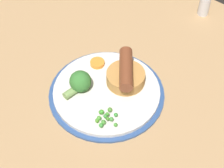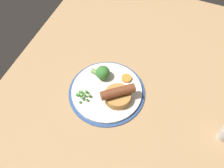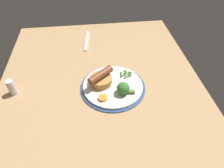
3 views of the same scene
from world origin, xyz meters
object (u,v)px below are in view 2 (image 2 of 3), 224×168
at_px(pea_pile, 83,95).
at_px(broccoli_floret_near, 102,73).
at_px(carrot_slice_1, 128,79).
at_px(dinner_plate, 107,92).
at_px(sausage_pudding, 118,95).

bearing_deg(pea_pile, broccoli_floret_near, 164.13).
distance_m(broccoli_floret_near, carrot_slice_1, 0.09).
bearing_deg(dinner_plate, sausage_pudding, 69.98).
xyz_separation_m(sausage_pudding, broccoli_floret_near, (-0.06, -0.08, -0.00)).
relative_size(sausage_pudding, carrot_slice_1, 3.08).
distance_m(dinner_plate, pea_pile, 0.08).
height_order(dinner_plate, pea_pile, pea_pile).
bearing_deg(sausage_pudding, pea_pile, -22.19).
bearing_deg(dinner_plate, carrot_slice_1, 143.59).
bearing_deg(sausage_pudding, broccoli_floret_near, -76.72).
bearing_deg(carrot_slice_1, dinner_plate, -36.41).
bearing_deg(carrot_slice_1, broccoli_floret_near, -76.37).
xyz_separation_m(dinner_plate, carrot_slice_1, (-0.07, 0.05, 0.01)).
relative_size(dinner_plate, pea_pile, 5.06).
xyz_separation_m(broccoli_floret_near, carrot_slice_1, (-0.02, 0.08, -0.02)).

